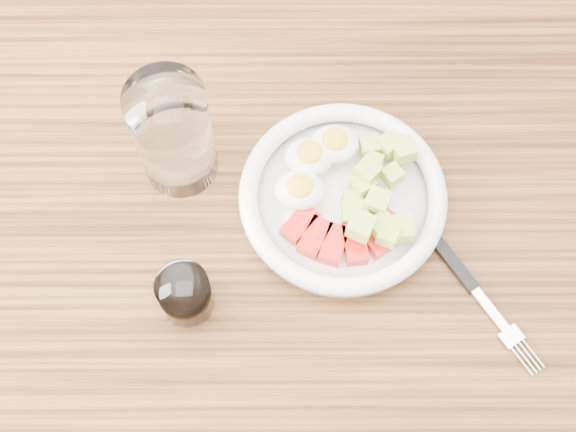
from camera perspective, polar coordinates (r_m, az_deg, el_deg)
name	(u,v)px	position (r m, az deg, el deg)	size (l,w,h in m)	color
ground	(293,365)	(1.70, 0.34, -10.56)	(4.00, 4.00, 0.00)	brown
dining_table	(296,261)	(1.05, 0.55, -3.19)	(1.50, 0.90, 0.77)	brown
bowl	(342,196)	(0.95, 3.88, 1.44)	(0.25, 0.25, 0.07)	white
fork	(462,274)	(0.96, 12.29, -4.07)	(0.13, 0.19, 0.01)	black
water_glass	(173,134)	(0.93, -8.16, 5.80)	(0.09, 0.09, 0.16)	white
coffee_glass	(185,294)	(0.90, -7.33, -5.55)	(0.06, 0.06, 0.07)	white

